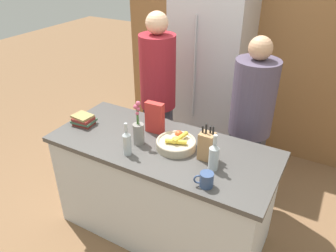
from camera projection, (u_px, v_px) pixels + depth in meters
name	position (u px, v px, depth m)	size (l,w,h in m)	color
ground_plane	(163.00, 227.00, 3.02)	(14.00, 14.00, 0.00)	brown
kitchen_island	(162.00, 189.00, 2.80)	(1.81, 0.78, 0.91)	silver
back_wall_wood	(242.00, 40.00, 3.76)	(3.01, 0.12, 2.60)	olive
refrigerator	(210.00, 70.00, 3.72)	(0.81, 0.62, 2.03)	#B7B7BC
fruit_bowl	(176.00, 143.00, 2.52)	(0.31, 0.31, 0.11)	tan
knife_block	(207.00, 146.00, 2.36)	(0.11, 0.09, 0.29)	#A87A4C
flower_vase	(138.00, 131.00, 2.54)	(0.09, 0.09, 0.36)	gray
cereal_box	(155.00, 118.00, 2.68)	(0.16, 0.07, 0.27)	red
coffee_mug	(206.00, 180.00, 2.12)	(0.12, 0.09, 0.10)	#334770
book_stack	(83.00, 120.00, 2.83)	(0.20, 0.17, 0.09)	maroon
bottle_oil	(127.00, 142.00, 2.41)	(0.06, 0.06, 0.26)	#B2BCC1
bottle_vinegar	(214.00, 156.00, 2.25)	(0.07, 0.07, 0.28)	#B2BCC1
person_at_sink	(158.00, 92.00, 3.23)	(0.35, 0.35, 1.77)	#383842
person_in_blue	(250.00, 119.00, 2.89)	(0.37, 0.37, 1.66)	#383842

